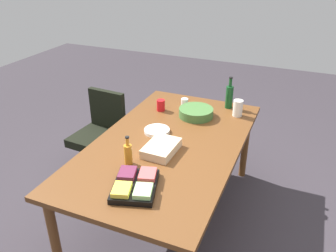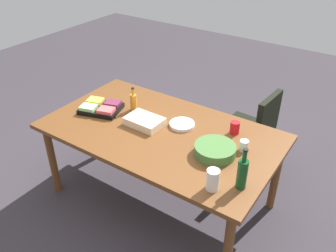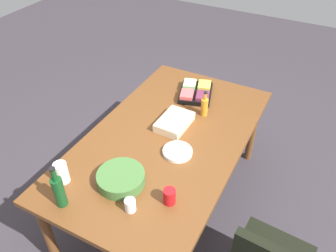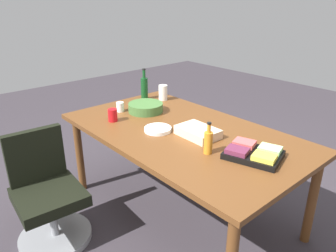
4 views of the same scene
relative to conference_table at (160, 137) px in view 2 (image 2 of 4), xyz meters
The scene contains 12 objects.
ground_plane 0.72m from the conference_table, ahead, with size 10.00×10.00×0.00m, color #383238.
conference_table is the anchor object (origin of this frame).
office_chair 1.16m from the conference_table, 65.72° to the left, with size 0.56×0.56×0.87m.
dressing_bottle 0.46m from the conference_table, 160.42° to the left, with size 0.07×0.07×0.23m.
paper_cup 0.74m from the conference_table, ahead, with size 0.07×0.07×0.09m, color white.
wine_bottle 0.94m from the conference_table, 18.05° to the right, with size 0.07×0.07×0.32m.
salad_bowl 0.57m from the conference_table, ahead, with size 0.32×0.32×0.08m, color #426E34.
mayo_jar 0.84m from the conference_table, 29.55° to the right, with size 0.09×0.09×0.16m, color white.
paper_plate_stack 0.22m from the conference_table, 52.42° to the left, with size 0.22×0.22×0.03m, color white.
fruit_platter 0.66m from the conference_table, behind, with size 0.43×0.37×0.07m.
sheet_cake 0.20m from the conference_table, behind, with size 0.32×0.22×0.07m, color beige.
red_solo_cup 0.64m from the conference_table, 29.54° to the left, with size 0.08×0.08×0.11m, color red.
Camera 2 is at (1.49, -2.08, 2.44)m, focal length 37.82 mm.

